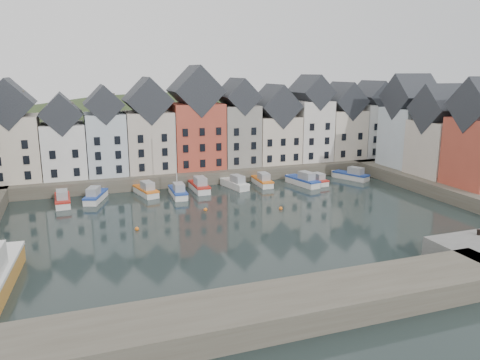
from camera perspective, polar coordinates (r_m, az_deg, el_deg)
name	(u,v)px	position (r m, az deg, el deg)	size (l,w,h in m)	color
ground	(254,225)	(58.66, 1.68, -5.50)	(260.00, 260.00, 0.00)	black
far_quay	(194,170)	(86.05, -5.64, 1.19)	(90.00, 16.00, 2.00)	#4E493C
right_quay	(467,187)	(81.28, 25.90, -0.81)	(14.00, 54.00, 2.00)	#4E493C
near_wall	(237,316)	(36.13, -0.38, -16.30)	(50.00, 6.00, 2.00)	#4E493C
hillside	(169,226)	(115.59, -8.63, -5.51)	(153.60, 70.40, 64.00)	#2A371B
far_terrace	(213,128)	(83.70, -3.28, 6.36)	(72.37, 8.16, 17.78)	beige
right_terrace	(443,133)	(82.79, 23.48, 5.25)	(8.30, 24.25, 16.36)	silver
mooring_buoys	(211,215)	(62.19, -3.57, -4.28)	(20.50, 5.50, 0.50)	orange
boat_a	(63,200)	(71.75, -20.82, -2.26)	(2.22, 6.63, 2.52)	silver
boat_b	(95,196)	(72.26, -17.22, -1.89)	(4.04, 6.74, 2.47)	silver
boat_c	(146,190)	(73.75, -11.40, -1.25)	(3.38, 6.79, 2.50)	silver
boat_d	(178,191)	(72.06, -7.56, -1.39)	(2.24, 6.51, 12.31)	silver
boat_e	(199,186)	(75.13, -5.01, -0.73)	(2.17, 6.93, 2.66)	silver
boat_f	(235,184)	(76.71, -0.60, -0.43)	(3.29, 6.70, 2.47)	silver
boat_g	(262,181)	(78.70, 2.72, -0.09)	(2.26, 6.51, 2.47)	silver
boat_h	(303,181)	(79.14, 7.72, -0.08)	(3.59, 7.24, 2.66)	silver
boat_i	(316,180)	(80.66, 9.25, 0.00)	(2.40, 5.77, 2.15)	silver
boat_j	(352,175)	(85.06, 13.47, 0.57)	(4.58, 6.79, 2.51)	silver
mooring_bollard	(479,232)	(55.26, 27.10, -5.67)	(0.48, 0.48, 0.56)	black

